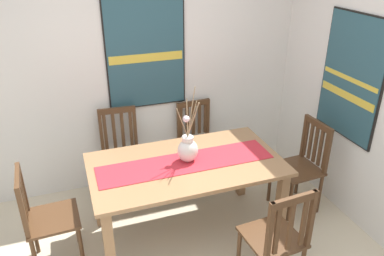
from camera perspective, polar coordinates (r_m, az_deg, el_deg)
name	(u,v)px	position (r m, az deg, el deg)	size (l,w,h in m)	color
wall_back	(136,66)	(4.17, -8.28, 9.13)	(6.40, 0.12, 2.70)	silver
dining_table	(186,174)	(3.47, -0.90, -6.80)	(1.70, 0.95, 0.78)	#8E6642
table_runner	(186,162)	(3.41, -0.91, -5.13)	(1.56, 0.36, 0.01)	#B7232D
centerpiece_vase	(188,148)	(3.37, -0.64, -3.05)	(0.20, 0.23, 0.71)	silver
chair_0	(121,153)	(4.17, -10.46, -3.68)	(0.44, 0.44, 0.98)	#4C301C
chair_1	(277,238)	(3.12, 12.47, -15.64)	(0.45, 0.45, 0.97)	#4C301C
chair_2	(197,140)	(4.40, 0.81, -1.75)	(0.44, 0.44, 0.92)	#4C301C
chair_3	(44,217)	(3.46, -21.09, -12.17)	(0.44, 0.44, 0.94)	#4C301C
chair_4	(303,164)	(4.07, 16.09, -5.14)	(0.44, 0.44, 0.96)	#4C301C
painting_on_back_wall	(145,47)	(4.07, -6.93, 11.87)	(0.84, 0.05, 1.30)	black
painting_on_side_wall	(352,78)	(3.91, 22.63, 6.91)	(0.05, 0.78, 1.18)	black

